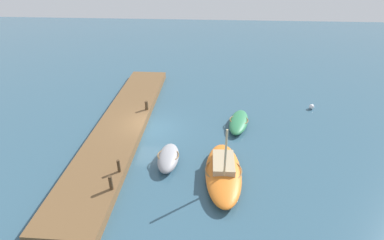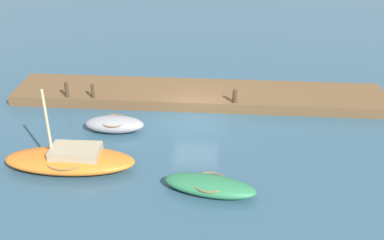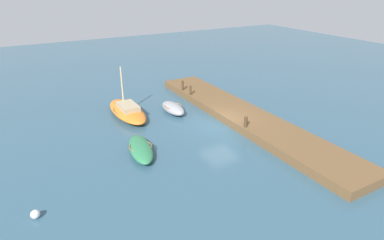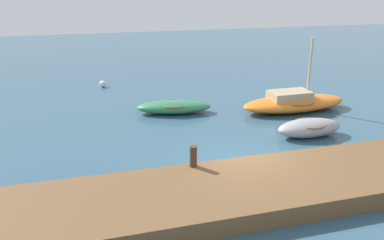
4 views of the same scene
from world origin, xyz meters
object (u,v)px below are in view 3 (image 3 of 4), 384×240
Objects in this scene: dinghy_grey at (173,108)px; mooring_post_mid_west at (190,90)px; rowboat_green at (141,149)px; mooring_post_west at (246,122)px; sailboat_orange at (127,111)px; mooring_post_mid_east at (183,85)px; marker_buoy at (35,214)px.

mooring_post_mid_west is at bearing -56.23° from dinghy_grey.
rowboat_green is 5.52× the size of mooring_post_west.
sailboat_orange reaches higher than mooring_post_mid_east.
mooring_post_mid_west is 0.93× the size of mooring_post_mid_east.
mooring_post_mid_west is at bearing 0.00° from mooring_post_west.
mooring_post_mid_west is (7.87, 0.00, 0.03)m from mooring_post_west.
sailboat_orange is 6.80× the size of mooring_post_mid_east.
sailboat_orange is at bearing -39.00° from marker_buoy.
dinghy_grey is 3.77× the size of mooring_post_mid_west.
rowboat_green is 9.54× the size of marker_buoy.
dinghy_grey is (-1.19, -3.45, -0.06)m from sailboat_orange.
dinghy_grey is 13.93m from marker_buoy.
rowboat_green is at bearing 136.27° from dinghy_grey.
mooring_post_mid_west reaches higher than marker_buoy.
marker_buoy is at bearing 99.26° from mooring_post_west.
mooring_post_west is at bearing -80.74° from marker_buoy.
mooring_post_mid_east is (1.48, 0.00, 0.03)m from mooring_post_mid_west.
sailboat_orange is at bearing 108.81° from mooring_post_mid_east.
rowboat_green is 5.06× the size of mooring_post_mid_west.
mooring_post_mid_west is at bearing -53.73° from marker_buoy.
mooring_post_mid_west reaches higher than dinghy_grey.
mooring_post_mid_east reaches higher than mooring_post_mid_west.
mooring_post_mid_west is 1.88× the size of marker_buoy.
dinghy_grey reaches higher than rowboat_green.
mooring_post_mid_east is 18.03m from marker_buoy.
rowboat_green is at bearing -62.86° from marker_buoy.
rowboat_green is 10.07m from mooring_post_mid_west.
mooring_post_mid_west is (0.59, -6.07, 0.53)m from sailboat_orange.
dinghy_grey is at bearing 141.24° from mooring_post_mid_east.
mooring_post_mid_east is at bearing -39.18° from dinghy_grey.
sailboat_orange reaches higher than mooring_post_mid_west.
sailboat_orange is 1.45× the size of rowboat_green.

